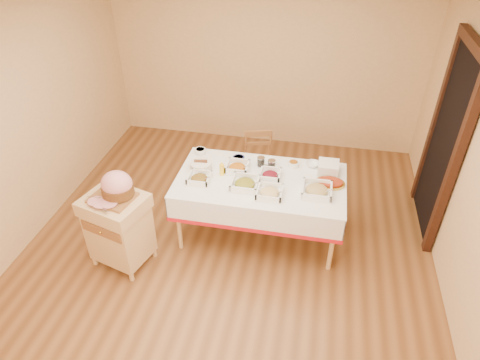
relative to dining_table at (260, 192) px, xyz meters
name	(u,v)px	position (x,y,z in m)	size (l,w,h in m)	color
room_shell	(226,148)	(-0.30, -0.30, 0.70)	(5.00, 5.00, 5.00)	brown
doorway	(446,141)	(1.90, 0.60, 0.51)	(0.09, 1.10, 2.20)	black
dining_table	(260,192)	(0.00, 0.00, 0.00)	(1.82, 1.02, 0.76)	#DDB379
butcher_cart	(119,227)	(-1.36, -0.72, -0.12)	(0.71, 0.64, 0.84)	#DDB379
dining_chair	(259,163)	(-0.15, 0.82, -0.17)	(0.45, 0.44, 0.83)	#945D30
ham_on_board	(116,187)	(-1.31, -0.69, 0.37)	(0.44, 0.42, 0.29)	#945D30
serving_dish_a	(199,178)	(-0.64, -0.15, 0.19)	(0.24, 0.23, 0.10)	white
serving_dish_b	(245,183)	(-0.14, -0.15, 0.20)	(0.28, 0.28, 0.11)	white
serving_dish_c	(270,192)	(0.13, -0.25, 0.20)	(0.26, 0.26, 0.11)	white
serving_dish_d	(317,190)	(0.60, -0.12, 0.20)	(0.31, 0.31, 0.12)	white
serving_dish_e	(237,167)	(-0.28, 0.13, 0.20)	(0.26, 0.25, 0.12)	white
serving_dish_f	(270,175)	(0.09, 0.06, 0.20)	(0.24, 0.22, 0.11)	white
small_bowl_left	(200,151)	(-0.78, 0.40, 0.19)	(0.13, 0.13, 0.06)	white
small_bowl_mid	(239,159)	(-0.31, 0.31, 0.19)	(0.14, 0.14, 0.06)	navy
small_bowl_right	(293,164)	(0.32, 0.33, 0.20)	(0.12, 0.12, 0.06)	white
bowl_white_imported	(268,162)	(0.03, 0.33, 0.18)	(0.17, 0.17, 0.04)	white
bowl_small_imported	(313,164)	(0.53, 0.38, 0.18)	(0.15, 0.15, 0.05)	white
preserve_jar_left	(261,162)	(-0.04, 0.27, 0.21)	(0.09, 0.09, 0.11)	silver
preserve_jar_right	(272,165)	(0.08, 0.24, 0.21)	(0.09, 0.09, 0.11)	silver
mustard_bottle	(222,169)	(-0.43, 0.01, 0.24)	(0.05, 0.05, 0.16)	yellow
bread_basket	(201,165)	(-0.69, 0.08, 0.21)	(0.24, 0.24, 0.11)	white
plate_stack	(328,168)	(0.70, 0.29, 0.22)	(0.22, 0.22, 0.12)	white
brass_platter	(330,183)	(0.73, 0.06, 0.18)	(0.32, 0.23, 0.04)	gold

